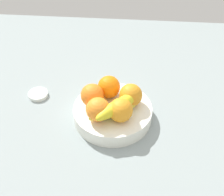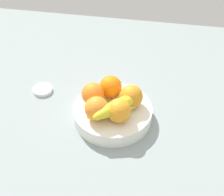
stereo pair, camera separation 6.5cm
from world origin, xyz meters
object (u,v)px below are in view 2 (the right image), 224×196
object	(u,v)px
orange_front_right	(93,94)
orange_center	(97,108)
fruit_bowl	(112,113)
orange_front_left	(111,87)
orange_back_left	(119,111)
orange_back_right	(131,96)
jar_lid	(43,90)
banana_bunch	(115,108)

from	to	relation	value
orange_front_right	orange_center	size ratio (longest dim) A/B	1.00
fruit_bowl	orange_front_left	bearing A→B (deg)	-75.19
orange_front_left	orange_back_left	size ratio (longest dim) A/B	1.00
orange_front_left	orange_back_right	xyz separation A→B (cm)	(-7.11, 3.39, 0.00)
fruit_bowl	orange_front_right	distance (cm)	8.70
orange_front_right	orange_back_left	distance (cm)	10.86
orange_front_left	orange_front_right	size ratio (longest dim) A/B	1.00
orange_front_left	jar_lid	xyz separation A→B (cm)	(25.12, -2.85, -7.58)
orange_front_right	banana_bunch	xyz separation A→B (cm)	(-7.84, 4.43, -0.52)
orange_front_right	orange_back_left	world-z (taller)	same
fruit_bowl	banana_bunch	xyz separation A→B (cm)	(-1.58, 3.24, 5.40)
jar_lid	orange_center	bearing A→B (deg)	149.71
orange_front_right	orange_back_right	world-z (taller)	same
orange_back_right	jar_lid	size ratio (longest dim) A/B	1.07
orange_back_left	orange_front_right	bearing A→B (deg)	-32.35
fruit_bowl	orange_back_right	world-z (taller)	orange_back_right
fruit_bowl	orange_center	bearing A→B (deg)	53.17
orange_front_left	orange_back_left	world-z (taller)	same
jar_lid	orange_front_right	bearing A→B (deg)	160.32
fruit_bowl	orange_center	world-z (taller)	orange_center
orange_center	orange_front_left	bearing A→B (deg)	-101.79
banana_bunch	jar_lid	world-z (taller)	banana_bunch
orange_front_right	banana_bunch	size ratio (longest dim) A/B	0.44
orange_back_left	jar_lid	distance (cm)	33.18
orange_center	orange_front_right	bearing A→B (deg)	-67.22
orange_front_left	orange_center	world-z (taller)	same
orange_center	fruit_bowl	bearing A→B (deg)	-126.83
orange_front_left	jar_lid	world-z (taller)	orange_front_left
fruit_bowl	banana_bunch	bearing A→B (deg)	116.04
fruit_bowl	orange_back_left	bearing A→B (deg)	122.30
fruit_bowl	orange_back_left	xyz separation A→B (cm)	(-2.92, 4.62, 5.93)
orange_center	banana_bunch	size ratio (longest dim) A/B	0.44
orange_back_left	orange_front_left	bearing A→B (deg)	-66.71
orange_front_right	jar_lid	world-z (taller)	orange_front_right
orange_front_left	orange_center	bearing A→B (deg)	78.21
fruit_bowl	orange_center	xyz separation A→B (cm)	(3.69, 4.92, 5.93)
orange_back_right	jar_lid	xyz separation A→B (cm)	(32.23, -6.24, -7.58)
fruit_bowl	orange_back_right	bearing A→B (deg)	-158.36
fruit_bowl	orange_front_right	size ratio (longest dim) A/B	3.42
fruit_bowl	banana_bunch	world-z (taller)	banana_bunch
orange_front_left	orange_back_right	size ratio (longest dim) A/B	1.00
orange_front_left	orange_back_right	world-z (taller)	same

